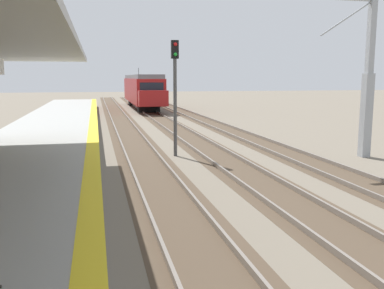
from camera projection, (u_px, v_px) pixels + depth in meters
name	position (u px, v px, depth m)	size (l,w,h in m)	color
station_platform	(23.00, 174.00, 14.04)	(5.00, 80.00, 0.91)	#999993
track_pair_nearest_platform	(143.00, 158.00, 18.91)	(2.34, 120.00, 0.16)	#4C3D2D
track_pair_middle	(218.00, 155.00, 19.65)	(2.34, 120.00, 0.16)	#4C3D2D
track_pair_far_side	(286.00, 152.00, 20.38)	(2.34, 120.00, 0.16)	#4C3D2D
approaching_train	(142.00, 89.00, 49.99)	(2.93, 19.60, 4.76)	maroon
rail_signal_post	(175.00, 86.00, 19.24)	(0.32, 0.34, 5.20)	#4C4C4C
catenary_pylon_far_side	(363.00, 77.00, 18.89)	(5.00, 0.40, 7.50)	#9EA3A8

